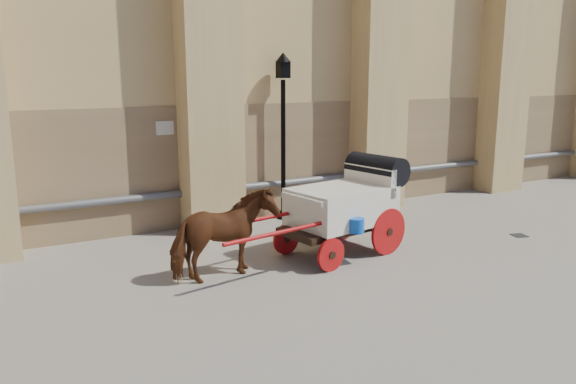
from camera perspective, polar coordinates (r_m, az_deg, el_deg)
ground at (r=11.38m, az=3.89°, el=-7.34°), size 90.00×90.00×0.00m
horse at (r=10.42m, az=-6.55°, el=-4.42°), size 2.07×1.15×1.66m
carriage at (r=11.91m, az=6.02°, el=-1.04°), size 4.76×2.03×2.02m
street_lamp at (r=14.46m, az=-0.49°, el=6.11°), size 0.40×0.40×4.27m
drain_grate_near at (r=11.49m, az=5.41°, el=-7.13°), size 0.37×0.37×0.01m
drain_grate_far at (r=14.37m, az=22.43°, el=-4.10°), size 0.40×0.40×0.01m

